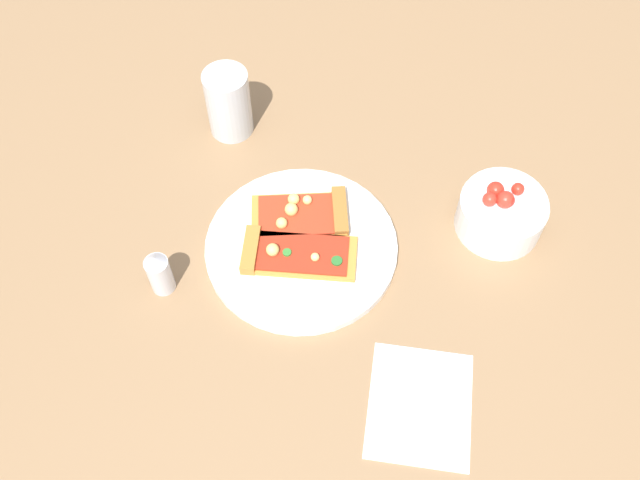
% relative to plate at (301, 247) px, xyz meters
% --- Properties ---
extents(ground_plane, '(2.40, 2.40, 0.00)m').
position_rel_plate_xyz_m(ground_plane, '(-0.04, 0.04, -0.01)').
color(ground_plane, '#93704C').
rests_on(ground_plane, ground).
extents(plate, '(0.27, 0.27, 0.01)m').
position_rel_plate_xyz_m(plate, '(0.00, 0.00, 0.00)').
color(plate, white).
rests_on(plate, ground_plane).
extents(pizza_slice_near, '(0.12, 0.17, 0.02)m').
position_rel_plate_xyz_m(pizza_slice_near, '(0.02, -0.00, 0.01)').
color(pizza_slice_near, gold).
rests_on(pizza_slice_near, plate).
extents(pizza_slice_far, '(0.13, 0.16, 0.03)m').
position_rel_plate_xyz_m(pizza_slice_far, '(-0.05, -0.02, 0.01)').
color(pizza_slice_far, gold).
rests_on(pizza_slice_far, plate).
extents(salad_bowl, '(0.12, 0.12, 0.07)m').
position_rel_plate_xyz_m(salad_bowl, '(-0.16, 0.24, 0.03)').
color(salad_bowl, white).
rests_on(salad_bowl, ground_plane).
extents(soda_glass, '(0.07, 0.07, 0.11)m').
position_rel_plate_xyz_m(soda_glass, '(-0.16, -0.20, 0.05)').
color(soda_glass, silver).
rests_on(soda_glass, ground_plane).
extents(paper_napkin, '(0.18, 0.16, 0.00)m').
position_rel_plate_xyz_m(paper_napkin, '(0.14, 0.23, -0.01)').
color(paper_napkin, white).
rests_on(paper_napkin, ground_plane).
extents(pepper_shaker, '(0.03, 0.03, 0.07)m').
position_rel_plate_xyz_m(pepper_shaker, '(0.13, -0.14, 0.03)').
color(pepper_shaker, silver).
rests_on(pepper_shaker, ground_plane).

